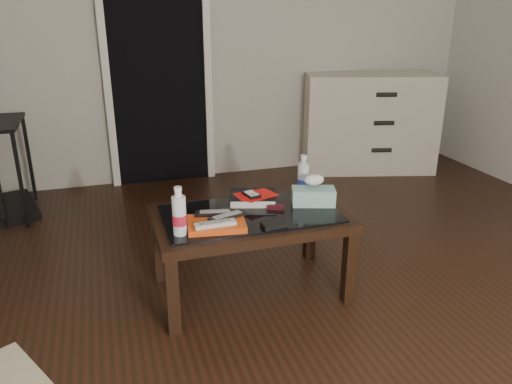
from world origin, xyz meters
The scene contains 16 objects.
ground centered at (0.00, 0.00, 0.00)m, with size 5.00×5.00×0.00m, color black.
doorway centered at (-0.40, 2.47, 1.02)m, with size 0.90×0.08×2.07m.
coffee_table centered at (-0.20, 0.46, 0.40)m, with size 1.00×0.60×0.46m.
dresser centered at (1.49, 2.23, 0.45)m, with size 1.29×0.80×0.90m.
magazines centered at (-0.41, 0.34, 0.48)m, with size 0.28×0.21×0.03m, color #CE4613.
remote_silver centered at (-0.43, 0.28, 0.50)m, with size 0.20×0.05×0.02m, color silver.
remote_black_front centered at (-0.35, 0.35, 0.50)m, with size 0.20×0.05×0.02m, color black.
remote_black_back centered at (-0.40, 0.41, 0.50)m, with size 0.20×0.05×0.02m, color black.
textbook centered at (-0.14, 0.60, 0.48)m, with size 0.25×0.20×0.05m, color black.
dvd_mailers centered at (-0.14, 0.58, 0.51)m, with size 0.19×0.14×0.01m, color red.
ipod centered at (-0.16, 0.56, 0.52)m, with size 0.06×0.10×0.02m, color black.
flip_phone centered at (-0.05, 0.47, 0.47)m, with size 0.09×0.05×0.02m, color black.
wallet centered at (-0.14, 0.25, 0.47)m, with size 0.12×0.07×0.02m, color black.
water_bottle_left centered at (-0.59, 0.31, 0.58)m, with size 0.07×0.07×0.24m, color white.
water_bottle_right centered at (0.16, 0.61, 0.58)m, with size 0.07×0.07×0.24m, color silver.
tissue_box centered at (0.16, 0.47, 0.51)m, with size 0.23×0.12×0.09m, color teal.
Camera 1 is at (-0.89, -1.85, 1.48)m, focal length 35.00 mm.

